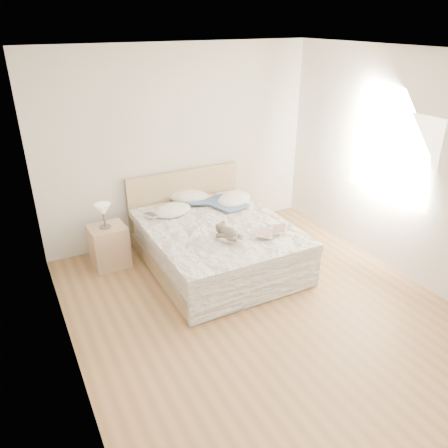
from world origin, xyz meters
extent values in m
cube|color=brown|center=(0.00, 0.00, 0.00)|extent=(4.00, 4.50, 0.00)
cube|color=white|center=(0.00, 0.00, 2.70)|extent=(4.00, 4.50, 0.00)
cube|color=silver|center=(0.00, 2.25, 1.35)|extent=(4.00, 0.02, 2.70)
cube|color=silver|center=(-2.00, 0.00, 1.35)|extent=(0.02, 4.50, 2.70)
cube|color=silver|center=(2.00, 0.00, 1.35)|extent=(0.02, 4.50, 2.70)
cube|color=white|center=(1.99, 0.30, 1.45)|extent=(0.02, 1.30, 1.10)
cube|color=tan|center=(0.00, 1.15, 0.10)|extent=(1.68, 2.08, 0.20)
cube|color=white|center=(0.00, 1.15, 0.35)|extent=(1.60, 2.00, 0.30)
cube|color=white|center=(0.00, 1.10, 0.54)|extent=(1.72, 2.05, 0.10)
cube|color=tan|center=(0.00, 2.19, 0.50)|extent=(1.70, 0.06, 1.00)
cube|color=tan|center=(-1.25, 1.78, 0.28)|extent=(0.47, 0.42, 0.56)
cylinder|color=#524D46|center=(-1.27, 1.77, 0.57)|extent=(0.15, 0.15, 0.02)
cylinder|color=#453F3A|center=(-1.27, 1.77, 0.68)|extent=(0.03, 0.03, 0.20)
cone|color=white|center=(-1.27, 1.77, 0.81)|extent=(0.21, 0.21, 0.15)
ellipsoid|color=white|center=(-0.37, 1.71, 0.64)|extent=(0.58, 0.45, 0.16)
ellipsoid|color=white|center=(0.02, 2.07, 0.64)|extent=(0.68, 0.61, 0.17)
ellipsoid|color=white|center=(0.55, 1.67, 0.64)|extent=(0.71, 0.65, 0.17)
cube|color=white|center=(-0.59, 1.71, 0.63)|extent=(0.38, 0.33, 0.02)
cube|color=beige|center=(0.47, 0.58, 0.63)|extent=(0.50, 0.48, 0.03)
camera|label=1|loc=(-2.25, -3.34, 2.99)|focal=35.00mm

